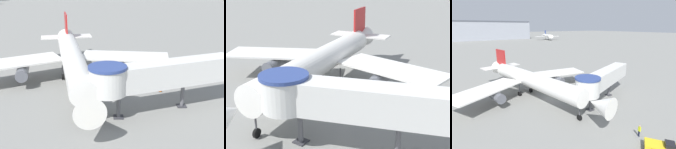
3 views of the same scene
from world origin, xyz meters
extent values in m
plane|color=gray|center=(0.00, 0.00, 0.00)|extent=(800.00, 800.00, 0.00)
cylinder|color=white|center=(-1.69, 2.25, 3.71)|extent=(7.17, 25.07, 3.03)
cone|color=white|center=(-3.96, 15.57, 3.71)|extent=(3.75, 4.99, 3.03)
cube|color=white|center=(-10.01, 3.59, 3.18)|extent=(13.87, 10.64, 0.22)
cube|color=white|center=(5.71, 6.27, 3.18)|extent=(13.53, 7.06, 0.22)
cube|color=#B21E1E|center=(-3.93, 15.35, 6.43)|extent=(0.95, 4.24, 3.94)
cube|color=white|center=(-4.00, 15.80, 4.24)|extent=(9.16, 4.42, 0.18)
cylinder|color=#565960|center=(-8.75, 2.37, 2.09)|extent=(2.36, 4.48, 1.67)
cylinder|color=#565960|center=(4.93, 4.70, 2.09)|extent=(2.36, 4.48, 1.67)
cylinder|color=#4C4C51|center=(0.29, -9.39, 1.32)|extent=(0.18, 0.18, 1.74)
cylinder|color=black|center=(0.29, -9.39, 0.45)|extent=(0.41, 0.93, 0.90)
cylinder|color=#4C4C51|center=(-3.56, 5.09, 1.32)|extent=(0.22, 0.22, 1.74)
cylinder|color=black|center=(-3.56, 5.09, 0.45)|extent=(0.55, 0.95, 0.90)
cylinder|color=#4C4C51|center=(-0.87, 5.55, 1.32)|extent=(0.22, 0.22, 1.74)
cylinder|color=black|center=(-0.87, 5.55, 0.45)|extent=(0.55, 0.95, 0.90)
cube|color=silver|center=(10.21, -5.60, 4.40)|extent=(15.66, 7.64, 2.80)
cylinder|color=silver|center=(2.81, -8.19, 4.40)|extent=(3.90, 3.90, 2.80)
cylinder|color=navy|center=(2.81, -8.19, 5.95)|extent=(4.10, 4.10, 0.30)
cylinder|color=#56565B|center=(3.99, -7.78, 1.50)|extent=(0.44, 0.44, 3.00)
cube|color=#333338|center=(3.99, -7.78, 0.06)|extent=(1.10, 1.10, 0.12)
cylinder|color=#56565B|center=(11.69, -5.08, 1.50)|extent=(0.44, 0.44, 3.00)
cube|color=black|center=(10.03, -0.30, 0.02)|extent=(0.41, 0.41, 0.04)
cone|color=orange|center=(10.03, -0.30, 0.36)|extent=(0.28, 0.28, 0.64)
cylinder|color=white|center=(10.03, -0.30, 0.44)|extent=(0.15, 0.15, 0.08)
camera|label=1|loc=(2.23, -38.84, 15.53)|focal=50.00mm
camera|label=2|loc=(19.78, -25.34, 14.36)|focal=50.00mm
camera|label=3|loc=(-15.16, -27.50, 13.78)|focal=28.00mm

